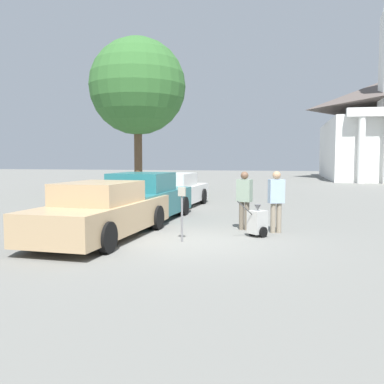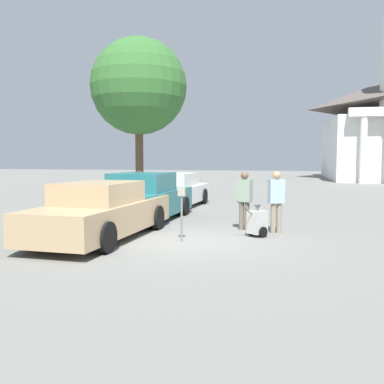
{
  "view_description": "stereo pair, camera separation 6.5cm",
  "coord_description": "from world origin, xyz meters",
  "views": [
    {
      "loc": [
        2.31,
        -10.16,
        2.06
      ],
      "look_at": [
        -0.23,
        1.59,
        1.1
      ],
      "focal_mm": 40.0,
      "sensor_mm": 36.0,
      "label": 1
    },
    {
      "loc": [
        2.37,
        -10.14,
        2.06
      ],
      "look_at": [
        -0.23,
        1.59,
        1.1
      ],
      "focal_mm": 40.0,
      "sensor_mm": 36.0,
      "label": 2
    }
  ],
  "objects": [
    {
      "name": "parked_car_teal",
      "position": [
        -2.23,
        3.26,
        0.72
      ],
      "size": [
        2.26,
        4.86,
        1.57
      ],
      "rotation": [
        0.0,
        0.0,
        -0.05
      ],
      "color": "#23666B",
      "rests_on": "ground_plane"
    },
    {
      "name": "parking_meter",
      "position": [
        -0.13,
        -0.06,
        0.94
      ],
      "size": [
        0.18,
        0.09,
        1.35
      ],
      "color": "slate",
      "rests_on": "ground_plane"
    },
    {
      "name": "shade_tree",
      "position": [
        -5.59,
        12.31,
        5.93
      ],
      "size": [
        5.24,
        5.24,
        8.57
      ],
      "color": "brown",
      "rests_on": "ground_plane"
    },
    {
      "name": "person_supervisor",
      "position": [
        2.1,
        1.72,
        0.97
      ],
      "size": [
        0.47,
        0.37,
        1.7
      ],
      "rotation": [
        0.0,
        0.0,
        3.54
      ],
      "color": "gray",
      "rests_on": "ground_plane"
    },
    {
      "name": "parked_car_white",
      "position": [
        -2.23,
        7.07,
        0.66
      ],
      "size": [
        2.18,
        5.15,
        1.43
      ],
      "rotation": [
        0.0,
        0.0,
        -0.05
      ],
      "color": "silver",
      "rests_on": "ground_plane"
    },
    {
      "name": "person_worker",
      "position": [
        1.2,
        2.02,
        0.95
      ],
      "size": [
        0.47,
        0.35,
        1.67
      ],
      "rotation": [
        0.0,
        0.0,
        2.78
      ],
      "color": "#665B4C",
      "rests_on": "ground_plane"
    },
    {
      "name": "church",
      "position": [
        11.25,
        34.68,
        5.12
      ],
      "size": [
        9.89,
        17.39,
        21.16
      ],
      "color": "white",
      "rests_on": "ground_plane"
    },
    {
      "name": "ground_plane",
      "position": [
        0.0,
        0.0,
        0.0
      ],
      "size": [
        120.0,
        120.0,
        0.0
      ],
      "primitive_type": "plane",
      "color": "slate"
    },
    {
      "name": "equipment_cart",
      "position": [
        1.64,
        1.06,
        0.39
      ],
      "size": [
        0.77,
        0.89,
        1.0
      ],
      "rotation": [
        0.0,
        0.0,
        -0.67
      ],
      "color": "#B2B2AD",
      "rests_on": "ground_plane"
    },
    {
      "name": "parked_car_tan",
      "position": [
        -2.23,
        -0.05,
        0.68
      ],
      "size": [
        2.19,
        5.24,
        1.46
      ],
      "rotation": [
        0.0,
        0.0,
        -0.05
      ],
      "color": "tan",
      "rests_on": "ground_plane"
    }
  ]
}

